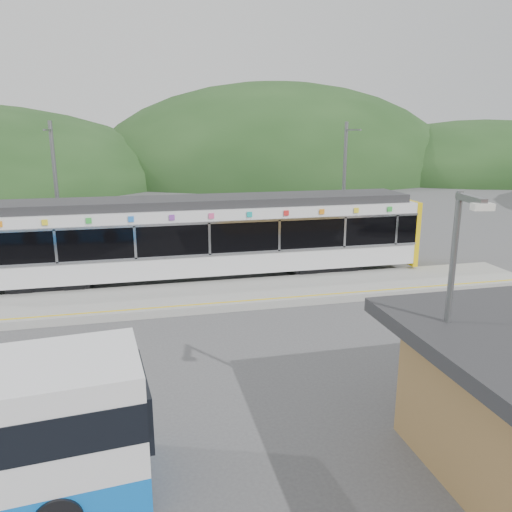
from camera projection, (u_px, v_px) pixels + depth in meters
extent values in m
plane|color=#4C4C4F|center=(247.00, 329.00, 17.05)|extent=(120.00, 120.00, 0.00)
ellipsoid|color=#1E3D19|center=(276.00, 177.00, 71.54)|extent=(52.00, 39.00, 26.00)
ellipsoid|color=#1E3D19|center=(480.00, 176.00, 72.31)|extent=(44.00, 33.00, 16.00)
cube|color=#9E9E99|center=(230.00, 295.00, 20.13)|extent=(26.00, 3.20, 0.30)
cube|color=yellow|center=(236.00, 301.00, 18.86)|extent=(26.00, 0.10, 0.01)
cube|color=black|center=(53.00, 284.00, 21.06)|extent=(3.20, 2.20, 0.56)
cube|color=black|center=(321.00, 266.00, 23.72)|extent=(3.20, 2.20, 0.56)
cube|color=silver|center=(194.00, 258.00, 22.21)|extent=(20.00, 2.90, 0.92)
cube|color=black|center=(193.00, 232.00, 21.91)|extent=(20.00, 2.96, 1.45)
cube|color=silver|center=(198.00, 255.00, 20.67)|extent=(20.00, 0.05, 0.10)
cube|color=silver|center=(197.00, 223.00, 20.33)|extent=(20.00, 0.05, 0.10)
cube|color=silver|center=(193.00, 211.00, 21.68)|extent=(20.00, 2.90, 0.45)
cube|color=#2D2D30|center=(192.00, 202.00, 21.58)|extent=(19.40, 2.50, 0.36)
cube|color=yellow|center=(402.00, 229.00, 24.24)|extent=(0.24, 2.92, 3.00)
cube|color=silver|center=(56.00, 246.00, 19.28)|extent=(0.10, 0.05, 1.35)
cube|color=silver|center=(135.00, 243.00, 19.95)|extent=(0.10, 0.05, 1.35)
cube|color=silver|center=(210.00, 239.00, 20.61)|extent=(0.10, 0.05, 1.35)
cube|color=silver|center=(279.00, 235.00, 21.28)|extent=(0.10, 0.05, 1.35)
cube|color=silver|center=(345.00, 232.00, 21.94)|extent=(0.10, 0.05, 1.35)
cube|color=silver|center=(397.00, 230.00, 22.50)|extent=(0.10, 0.05, 1.35)
cube|color=yellow|center=(45.00, 222.00, 18.99)|extent=(0.22, 0.04, 0.22)
cube|color=green|center=(89.00, 221.00, 19.34)|extent=(0.22, 0.04, 0.22)
cube|color=blue|center=(131.00, 219.00, 19.70)|extent=(0.22, 0.04, 0.22)
cube|color=purple|center=(172.00, 218.00, 20.05)|extent=(0.22, 0.04, 0.22)
cube|color=#E54C8C|center=(211.00, 216.00, 20.41)|extent=(0.22, 0.04, 0.22)
cube|color=#19A5A5|center=(249.00, 214.00, 20.76)|extent=(0.22, 0.04, 0.22)
cube|color=red|center=(286.00, 213.00, 21.12)|extent=(0.22, 0.04, 0.22)
cube|color=orange|center=(322.00, 212.00, 21.47)|extent=(0.22, 0.04, 0.22)
cube|color=yellow|center=(356.00, 210.00, 21.83)|extent=(0.22, 0.04, 0.22)
cube|color=green|center=(390.00, 209.00, 22.18)|extent=(0.22, 0.04, 0.22)
cylinder|color=slate|center=(57.00, 200.00, 22.75)|extent=(0.18, 0.18, 7.00)
cube|color=slate|center=(48.00, 130.00, 21.23)|extent=(0.08, 1.80, 0.08)
cylinder|color=slate|center=(344.00, 191.00, 25.85)|extent=(0.18, 0.18, 7.00)
cube|color=slate|center=(353.00, 130.00, 24.33)|extent=(0.08, 1.80, 0.08)
cylinder|color=black|center=(61.00, 476.00, 9.21)|extent=(1.04, 2.44, 0.81)
cylinder|color=slate|center=(446.00, 333.00, 9.72)|extent=(0.12, 0.12, 5.54)
cube|color=slate|center=(474.00, 199.00, 8.67)|extent=(0.27, 0.93, 0.12)
cube|color=silver|center=(490.00, 207.00, 8.30)|extent=(0.37, 0.23, 0.12)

